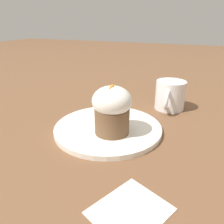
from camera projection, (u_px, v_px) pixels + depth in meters
name	position (u px, v px, depth m)	size (l,w,h in m)	color
ground_plane	(108.00, 130.00, 0.51)	(4.00, 4.00, 0.00)	brown
dessert_plate	(108.00, 128.00, 0.51)	(0.25, 0.25, 0.01)	white
carrot_cake	(112.00, 109.00, 0.46)	(0.08, 0.08, 0.11)	brown
spoon	(110.00, 122.00, 0.52)	(0.13, 0.09, 0.01)	silver
coffee_cup	(170.00, 95.00, 0.62)	(0.12, 0.08, 0.08)	white
paper_napkin	(130.00, 211.00, 0.29)	(0.13, 0.12, 0.00)	white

